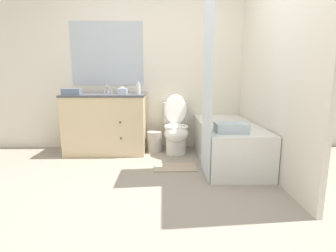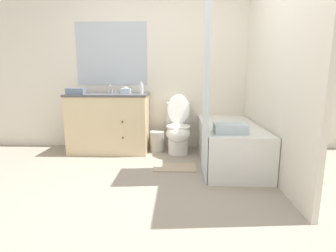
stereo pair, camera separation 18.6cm
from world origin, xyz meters
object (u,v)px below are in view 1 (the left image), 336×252
Objects in this scene: tissue_box at (122,91)px; hand_towel_folded at (72,92)px; sink_faucet at (108,91)px; bath_mat at (175,167)px; bathtub at (228,143)px; wastebasket at (154,142)px; toilet at (176,130)px; bath_towel_folded at (231,128)px; soap_dispenser at (138,88)px; vanity_cabinet at (106,123)px.

tissue_box is 0.71m from hand_towel_folded.
bath_mat is at bearing -43.25° from sink_faucet.
wastebasket is (-0.98, 0.48, -0.11)m from bathtub.
toilet is 2.46× the size of bath_towel_folded.
bathtub is 11.17× the size of tissue_box.
soap_dispenser reaches higher than toilet.
bathtub is 1.10m from wastebasket.
soap_dispenser reaches higher than bath_mat.
bathtub is at bearing -21.80° from tissue_box.
bath_towel_folded is (0.56, -0.94, 0.22)m from toilet.
toilet reaches higher than bath_mat.
sink_faucet is 1.20m from toilet.
bath_towel_folded reaches higher than bathtub.
soap_dispenser is 1.54m from bath_towel_folded.
hand_towel_folded is at bearing 171.56° from bathtub.
bath_towel_folded is 0.86m from bath_mat.
tissue_box is 1.43m from bath_mat.
sink_faucet reaches higher than bath_towel_folded.
bathtub is at bearing 18.86° from bath_mat.
vanity_cabinet is 1.76m from bathtub.
soap_dispenser is (0.48, 0.00, 0.50)m from vanity_cabinet.
soap_dispenser is at bearing -23.33° from sink_faucet.
wastebasket is 0.88× the size of bath_towel_folded.
tissue_box is (-1.45, 0.58, 0.65)m from bathtub.
bath_mat is (-0.04, -0.66, -0.34)m from toilet.
tissue_box is at bearing 168.57° from wastebasket.
sink_faucet is (-0.00, 0.21, 0.46)m from vanity_cabinet.
hand_towel_folded is 0.48× the size of bath_mat.
hand_towel_folded reaches higher than bathtub.
bath_towel_folded is (-0.10, -0.52, 0.30)m from bathtub.
wastebasket is 0.59× the size of bath_mat.
toilet is (1.03, -0.06, -0.09)m from vanity_cabinet.
soap_dispenser is at bearing 158.25° from bathtub.
tissue_box reaches higher than wastebasket.
hand_towel_folded is at bearing -171.27° from wastebasket.
tissue_box is at bearing 168.49° from toilet.
bath_mat is (-0.60, 0.28, -0.56)m from bath_towel_folded.
hand_towel_folded reaches higher than toilet.
sink_faucet reaches higher than vanity_cabinet.
hand_towel_folded reaches higher than vanity_cabinet.
soap_dispenser is at bearing -178.98° from wastebasket.
bath_mat is (1.40, -0.55, -0.90)m from hand_towel_folded.
vanity_cabinet reaches higher than bath_mat.
tissue_box is 0.26× the size of bath_mat.
vanity_cabinet is 1.03m from toilet.
tissue_box is (-0.47, 0.09, 0.75)m from wastebasket.
sink_faucet is at bearing 163.90° from wastebasket.
bathtub is 1.69m from tissue_box.
tissue_box is 0.55× the size of hand_towel_folded.
vanity_cabinet is at bearing -179.90° from soap_dispenser.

